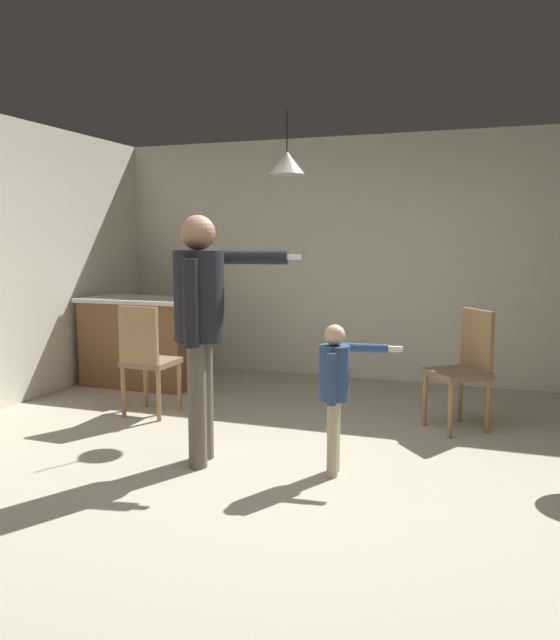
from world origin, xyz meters
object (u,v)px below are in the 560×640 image
(person_adult, at_px, (201,312))
(person_child, at_px, (336,382))
(dining_chair_by_counter, at_px, (146,356))
(kitchen_counter, at_px, (142,341))
(dining_chair_near_wall, at_px, (465,365))

(person_adult, xyz_separation_m, person_child, (0.93, 0.10, -0.45))
(person_child, xyz_separation_m, dining_chair_by_counter, (-1.93, 0.80, -0.09))
(person_adult, distance_m, person_child, 1.04)
(kitchen_counter, height_order, dining_chair_near_wall, dining_chair_near_wall)
(dining_chair_by_counter, bearing_deg, kitchen_counter, 124.83)
(dining_chair_by_counter, distance_m, dining_chair_near_wall, 2.75)
(person_adult, xyz_separation_m, dining_chair_by_counter, (-1.00, 0.90, -0.53))
(person_adult, distance_m, dining_chair_near_wall, 2.29)
(person_child, bearing_deg, dining_chair_near_wall, 143.78)
(person_adult, bearing_deg, kitchen_counter, -149.62)
(kitchen_counter, xyz_separation_m, person_child, (2.62, -1.83, 0.16))
(kitchen_counter, relative_size, person_child, 1.23)
(kitchen_counter, distance_m, person_child, 3.20)
(dining_chair_by_counter, bearing_deg, person_child, -21.46)
(kitchen_counter, height_order, person_adult, person_adult)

